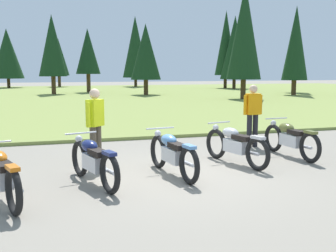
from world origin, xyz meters
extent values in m
plane|color=gray|center=(0.00, 0.00, 0.00)|extent=(140.00, 140.00, 0.00)
cube|color=olive|center=(0.00, 26.31, 0.05)|extent=(80.00, 44.00, 0.10)
cylinder|color=#47331E|center=(1.82, 30.73, 0.88)|extent=(0.36, 0.36, 1.77)
cone|color=#143319|center=(1.82, 30.73, 3.80)|extent=(2.21, 2.21, 4.07)
cylinder|color=#47331E|center=(-0.07, 45.19, 0.75)|extent=(0.36, 0.36, 1.49)
cone|color=#143319|center=(-0.07, 45.19, 3.74)|extent=(2.51, 2.51, 4.51)
cylinder|color=#47331E|center=(19.34, 24.66, 0.79)|extent=(0.36, 0.36, 1.57)
cone|color=#143319|center=(19.34, 24.66, 4.48)|extent=(2.06, 2.06, 5.82)
cylinder|color=#47331E|center=(17.69, 35.45, 0.78)|extent=(0.36, 0.36, 1.57)
cone|color=#143319|center=(17.69, 35.45, 5.14)|extent=(2.42, 2.42, 7.14)
cylinder|color=#47331E|center=(5.84, 25.34, 0.67)|extent=(0.36, 0.36, 1.34)
cone|color=#143319|center=(5.84, 25.34, 3.58)|extent=(2.46, 2.46, 4.48)
cylinder|color=#47331E|center=(-1.33, 28.44, 0.80)|extent=(0.36, 0.36, 1.59)
cone|color=#143319|center=(-1.33, 28.44, 4.13)|extent=(2.31, 2.31, 5.07)
cylinder|color=#47331E|center=(8.99, 42.84, 0.62)|extent=(0.36, 0.36, 1.24)
cone|color=#143319|center=(8.99, 42.84, 4.97)|extent=(3.15, 3.15, 7.47)
cylinder|color=#47331E|center=(17.99, 33.83, 0.58)|extent=(0.36, 0.36, 1.15)
cone|color=#143319|center=(17.99, 33.83, 4.56)|extent=(3.08, 3.08, 6.81)
cylinder|color=#47331E|center=(17.10, 21.31, 0.65)|extent=(0.36, 0.36, 1.31)
cone|color=#143319|center=(17.10, 21.31, 4.24)|extent=(2.05, 2.05, 5.86)
cylinder|color=#47331E|center=(-5.85, 44.02, 0.59)|extent=(0.36, 0.36, 1.17)
cone|color=#143319|center=(-5.85, 44.02, 4.02)|extent=(3.59, 3.59, 5.70)
cylinder|color=#47331E|center=(11.01, 18.34, 0.73)|extent=(0.36, 0.36, 1.46)
cone|color=#143319|center=(11.01, 18.34, 4.72)|extent=(2.38, 2.38, 6.52)
torus|color=black|center=(-2.93, -1.47, 0.35)|extent=(0.30, 0.70, 0.70)
cube|color=silver|center=(-3.13, -0.80, 0.40)|extent=(0.38, 0.67, 0.28)
cube|color=black|center=(-3.07, -1.01, 0.62)|extent=(0.35, 0.52, 0.10)
cube|color=orange|center=(-2.93, -1.47, 0.69)|extent=(0.23, 0.35, 0.06)
cylinder|color=silver|center=(-2.91, -1.05, 0.30)|extent=(0.23, 0.55, 0.07)
torus|color=black|center=(-1.83, 0.50, 0.35)|extent=(0.28, 0.70, 0.70)
torus|color=black|center=(-1.47, -0.85, 0.35)|extent=(0.28, 0.70, 0.70)
cube|color=silver|center=(-1.65, -0.17, 0.40)|extent=(0.36, 0.67, 0.28)
ellipsoid|color=navy|center=(-1.69, 0.00, 0.68)|extent=(0.37, 0.53, 0.22)
cube|color=black|center=(-1.59, -0.39, 0.62)|extent=(0.34, 0.52, 0.10)
cube|color=navy|center=(-1.47, -0.85, 0.69)|extent=(0.22, 0.35, 0.06)
cylinder|color=silver|center=(-1.80, 0.41, 0.86)|extent=(0.61, 0.19, 0.03)
sphere|color=silver|center=(-1.83, 0.52, 0.73)|extent=(0.14, 0.14, 0.14)
cylinder|color=silver|center=(-1.43, -0.43, 0.30)|extent=(0.21, 0.55, 0.07)
torus|color=black|center=(-0.18, 0.71, 0.35)|extent=(0.19, 0.71, 0.70)
torus|color=black|center=(0.00, -0.68, 0.35)|extent=(0.19, 0.71, 0.70)
cube|color=silver|center=(-0.09, 0.01, 0.40)|extent=(0.28, 0.66, 0.28)
ellipsoid|color=#598CC6|center=(-0.11, 0.19, 0.68)|extent=(0.32, 0.51, 0.22)
cube|color=black|center=(-0.06, -0.21, 0.62)|extent=(0.28, 0.50, 0.10)
cube|color=#598CC6|center=(0.00, -0.68, 0.69)|extent=(0.18, 0.34, 0.06)
cylinder|color=silver|center=(-0.17, 0.61, 0.86)|extent=(0.62, 0.11, 0.03)
sphere|color=silver|center=(-0.18, 0.73, 0.73)|extent=(0.14, 0.14, 0.14)
cylinder|color=silver|center=(0.09, -0.27, 0.30)|extent=(0.14, 0.55, 0.07)
torus|color=black|center=(1.37, 1.22, 0.35)|extent=(0.26, 0.70, 0.70)
torus|color=black|center=(1.69, -0.14, 0.35)|extent=(0.26, 0.70, 0.70)
cube|color=silver|center=(1.53, 0.54, 0.40)|extent=(0.34, 0.67, 0.28)
ellipsoid|color=#B7B7BC|center=(1.49, 0.71, 0.68)|extent=(0.36, 0.53, 0.22)
cube|color=black|center=(1.58, 0.32, 0.62)|extent=(0.32, 0.52, 0.10)
cube|color=#B7B7BC|center=(1.69, -0.14, 0.69)|extent=(0.21, 0.34, 0.06)
cylinder|color=silver|center=(1.39, 1.12, 0.86)|extent=(0.61, 0.17, 0.03)
sphere|color=silver|center=(1.36, 1.24, 0.73)|extent=(0.14, 0.14, 0.14)
cylinder|color=silver|center=(1.73, 0.28, 0.30)|extent=(0.19, 0.55, 0.07)
torus|color=black|center=(3.10, 1.55, 0.35)|extent=(0.14, 0.70, 0.70)
torus|color=black|center=(3.17, 0.16, 0.35)|extent=(0.14, 0.70, 0.70)
cube|color=silver|center=(3.13, 0.85, 0.40)|extent=(0.23, 0.65, 0.28)
ellipsoid|color=brown|center=(3.12, 1.03, 0.68)|extent=(0.28, 0.49, 0.22)
cube|color=black|center=(3.14, 0.63, 0.62)|extent=(0.24, 0.49, 0.10)
cube|color=brown|center=(3.17, 0.16, 0.69)|extent=(0.16, 0.33, 0.06)
cylinder|color=silver|center=(3.10, 1.45, 0.86)|extent=(0.62, 0.06, 0.03)
sphere|color=silver|center=(3.10, 1.57, 0.73)|extent=(0.14, 0.14, 0.14)
cylinder|color=silver|center=(3.29, 0.56, 0.30)|extent=(0.10, 0.55, 0.07)
cylinder|color=#4C4233|center=(-1.48, 1.14, 0.44)|extent=(0.14, 0.14, 0.88)
cylinder|color=#4C4233|center=(-1.36, 1.27, 0.44)|extent=(0.14, 0.14, 0.88)
cube|color=#D8EA19|center=(-1.42, 1.20, 1.16)|extent=(0.41, 0.41, 0.56)
sphere|color=beige|center=(-1.42, 1.20, 1.56)|extent=(0.22, 0.22, 0.22)
cylinder|color=#D8EA19|center=(-1.58, 1.03, 1.14)|extent=(0.09, 0.09, 0.52)
cylinder|color=#D8EA19|center=(-1.26, 1.37, 1.14)|extent=(0.09, 0.09, 0.52)
cylinder|color=black|center=(2.81, 2.29, 0.44)|extent=(0.14, 0.14, 0.88)
cylinder|color=black|center=(2.99, 2.29, 0.44)|extent=(0.14, 0.14, 0.88)
cube|color=orange|center=(2.90, 2.29, 1.16)|extent=(0.37, 0.23, 0.56)
sphere|color=beige|center=(2.90, 2.29, 1.56)|extent=(0.22, 0.22, 0.22)
cylinder|color=orange|center=(2.67, 2.28, 1.14)|extent=(0.09, 0.09, 0.52)
cylinder|color=orange|center=(3.13, 2.29, 1.14)|extent=(0.09, 0.09, 0.52)
camera|label=1|loc=(-2.53, -7.50, 2.03)|focal=44.16mm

